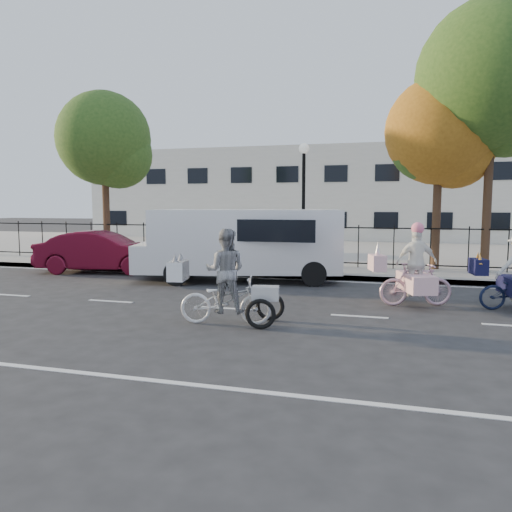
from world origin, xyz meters
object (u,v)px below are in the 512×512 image
(white_van, at_px, (243,242))
(lot_car_c, at_px, (258,241))
(red_sedan, at_px, (102,252))
(lot_car_a, at_px, (179,239))
(lot_car_b, at_px, (193,239))
(zebra_trike, at_px, (226,288))
(lamppost, at_px, (304,183))
(pedestrian, at_px, (201,240))
(unicorn_bike, at_px, (415,275))

(white_van, relative_size, lot_car_c, 1.81)
(red_sedan, relative_size, lot_car_a, 1.04)
(lot_car_a, xyz_separation_m, lot_car_b, (0.86, -0.40, 0.06))
(zebra_trike, height_order, lot_car_c, zebra_trike)
(lamppost, bearing_deg, pedestrian, -173.39)
(white_van, bearing_deg, red_sedan, 160.64)
(red_sedan, bearing_deg, lot_car_a, -12.47)
(white_van, distance_m, lot_car_b, 7.55)
(red_sedan, height_order, lot_car_a, red_sedan)
(pedestrian, bearing_deg, zebra_trike, 86.98)
(red_sedan, bearing_deg, unicorn_bike, -117.79)
(lot_car_a, bearing_deg, red_sedan, -101.71)
(red_sedan, xyz_separation_m, pedestrian, (2.93, 1.87, 0.35))
(red_sedan, bearing_deg, lot_car_c, -43.82)
(pedestrian, xyz_separation_m, lot_car_c, (0.96, 4.31, -0.31))
(lamppost, bearing_deg, lot_car_b, 149.16)
(unicorn_bike, xyz_separation_m, white_van, (-5.01, 2.52, 0.49))
(zebra_trike, height_order, pedestrian, pedestrian)
(unicorn_bike, relative_size, pedestrian, 1.09)
(pedestrian, relative_size, lot_car_b, 0.38)
(unicorn_bike, height_order, pedestrian, pedestrian)
(white_van, distance_m, red_sedan, 5.33)
(lot_car_a, relative_size, lot_car_c, 1.15)
(pedestrian, bearing_deg, unicorn_bike, 117.98)
(pedestrian, xyz_separation_m, lot_car_a, (-2.84, 4.23, -0.31))
(lamppost, bearing_deg, white_van, -116.31)
(zebra_trike, distance_m, white_van, 5.60)
(zebra_trike, xyz_separation_m, red_sedan, (-6.64, 5.88, -0.01))
(zebra_trike, bearing_deg, red_sedan, 38.25)
(unicorn_bike, xyz_separation_m, lot_car_a, (-10.20, 9.09, 0.04))
(lot_car_a, distance_m, lot_car_c, 3.80)
(zebra_trike, relative_size, lot_car_b, 0.46)
(lot_car_a, bearing_deg, unicorn_bike, -52.54)
(zebra_trike, xyz_separation_m, lot_car_a, (-6.55, 11.98, 0.03))
(lot_car_c, bearing_deg, lamppost, -60.64)
(red_sedan, bearing_deg, lamppost, -82.51)
(unicorn_bike, bearing_deg, lot_car_c, 17.88)
(zebra_trike, distance_m, pedestrian, 8.60)
(zebra_trike, bearing_deg, lot_car_c, 2.59)
(unicorn_bike, bearing_deg, lamppost, 17.51)
(lot_car_a, relative_size, lot_car_b, 0.88)
(unicorn_bike, bearing_deg, lot_car_a, 31.27)
(unicorn_bike, distance_m, lot_car_b, 12.76)
(lot_car_a, distance_m, lot_car_b, 0.95)
(zebra_trike, height_order, unicorn_bike, unicorn_bike)
(pedestrian, bearing_deg, lot_car_a, -84.72)
(white_van, height_order, lot_car_b, white_van)
(white_van, relative_size, pedestrian, 3.61)
(white_van, distance_m, pedestrian, 3.32)
(lamppost, height_order, white_van, lamppost)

